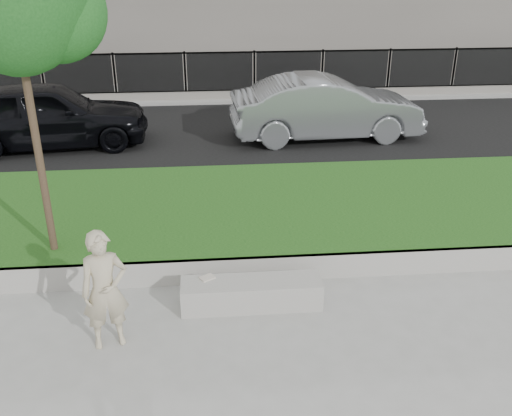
{
  "coord_description": "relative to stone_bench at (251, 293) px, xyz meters",
  "views": [
    {
      "loc": [
        0.01,
        -6.28,
        4.59
      ],
      "look_at": [
        0.68,
        1.2,
        1.14
      ],
      "focal_mm": 40.0,
      "sensor_mm": 36.0,
      "label": 1
    }
  ],
  "objects": [
    {
      "name": "ground",
      "position": [
        -0.55,
        -0.4,
        -0.2
      ],
      "size": [
        90.0,
        90.0,
        0.0
      ],
      "primitive_type": "plane",
      "color": "gray",
      "rests_on": "ground"
    },
    {
      "name": "grass_bank",
      "position": [
        -0.55,
        2.6,
        0.0
      ],
      "size": [
        34.0,
        4.0,
        0.4
      ],
      "primitive_type": "cube",
      "color": "#0D370F",
      "rests_on": "ground"
    },
    {
      "name": "grass_kerb",
      "position": [
        -0.55,
        0.64,
        0.0
      ],
      "size": [
        34.0,
        0.08,
        0.4
      ],
      "primitive_type": "cube",
      "color": "gray",
      "rests_on": "ground"
    },
    {
      "name": "street",
      "position": [
        -0.55,
        8.1,
        -0.18
      ],
      "size": [
        34.0,
        7.0,
        0.04
      ],
      "primitive_type": "cube",
      "color": "black",
      "rests_on": "ground"
    },
    {
      "name": "far_pavement",
      "position": [
        -0.55,
        12.6,
        -0.14
      ],
      "size": [
        34.0,
        3.0,
        0.12
      ],
      "primitive_type": "cube",
      "color": "gray",
      "rests_on": "ground"
    },
    {
      "name": "iron_fence",
      "position": [
        -0.55,
        11.6,
        0.34
      ],
      "size": [
        32.0,
        0.3,
        1.5
      ],
      "color": "slate",
      "rests_on": "far_pavement"
    },
    {
      "name": "stone_bench",
      "position": [
        0.0,
        0.0,
        0.0
      ],
      "size": [
        1.95,
        0.49,
        0.4
      ],
      "primitive_type": "cube",
      "color": "gray",
      "rests_on": "ground"
    },
    {
      "name": "man",
      "position": [
        -1.84,
        -0.67,
        0.59
      ],
      "size": [
        0.65,
        0.52,
        1.57
      ],
      "primitive_type": "imported",
      "rotation": [
        0.0,
        0.0,
        0.28
      ],
      "color": "#BEB292",
      "rests_on": "ground"
    },
    {
      "name": "book",
      "position": [
        -0.61,
        0.13,
        0.21
      ],
      "size": [
        0.24,
        0.22,
        0.02
      ],
      "primitive_type": "cube",
      "rotation": [
        0.0,
        0.0,
        0.55
      ],
      "color": "beige",
      "rests_on": "stone_bench"
    },
    {
      "name": "car_dark",
      "position": [
        -4.4,
        7.33,
        0.66
      ],
      "size": [
        4.98,
        2.49,
        1.63
      ],
      "primitive_type": "imported",
      "rotation": [
        0.0,
        0.0,
        1.69
      ],
      "color": "black",
      "rests_on": "street"
    },
    {
      "name": "car_silver",
      "position": [
        2.53,
        7.41,
        0.64
      ],
      "size": [
        4.92,
        1.96,
        1.59
      ],
      "primitive_type": "imported",
      "rotation": [
        0.0,
        0.0,
        1.63
      ],
      "color": "gray",
      "rests_on": "street"
    }
  ]
}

